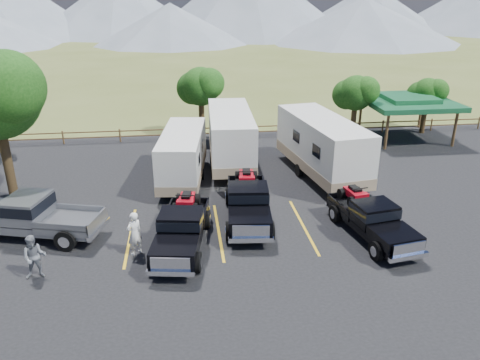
{
  "coord_description": "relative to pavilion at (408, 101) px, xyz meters",
  "views": [
    {
      "loc": [
        -3.38,
        -15.05,
        10.33
      ],
      "look_at": [
        -0.72,
        6.24,
        1.6
      ],
      "focal_mm": 35.0,
      "sensor_mm": 36.0,
      "label": 1
    }
  ],
  "objects": [
    {
      "name": "tree_ne_b",
      "position": [
        1.98,
        1.01,
        0.34
      ],
      "size": [
        2.77,
        2.59,
        4.27
      ],
      "color": "#2F2212",
      "rests_on": "ground"
    },
    {
      "name": "rig_center",
      "position": [
        -13.49,
        -11.95,
        -1.78
      ],
      "size": [
        2.58,
        6.19,
        2.02
      ],
      "rotation": [
        0.0,
        0.0,
        -0.1
      ],
      "color": "black",
      "rests_on": "asphalt_lot"
    },
    {
      "name": "stall_lines",
      "position": [
        -13.0,
        -13.0,
        -2.74
      ],
      "size": [
        12.12,
        5.5,
        0.01
      ],
      "color": "gold",
      "rests_on": "asphalt_lot"
    },
    {
      "name": "person_a",
      "position": [
        -18.6,
        -14.57,
        -1.79
      ],
      "size": [
        0.83,
        0.8,
        1.91
      ],
      "primitive_type": "imported",
      "rotation": [
        0.0,
        0.0,
        3.83
      ],
      "color": "white",
      "rests_on": "asphalt_lot"
    },
    {
      "name": "rig_right",
      "position": [
        -8.27,
        -14.26,
        -1.85
      ],
      "size": [
        2.71,
        5.82,
        1.87
      ],
      "rotation": [
        0.0,
        0.0,
        0.17
      ],
      "color": "black",
      "rests_on": "asphalt_lot"
    },
    {
      "name": "trailer_right",
      "position": [
        -8.44,
        -6.91,
        -0.92
      ],
      "size": [
        3.79,
        10.1,
        3.49
      ],
      "rotation": [
        0.0,
        0.0,
        0.15
      ],
      "color": "white",
      "rests_on": "asphalt_lot"
    },
    {
      "name": "trailer_center",
      "position": [
        -13.5,
        -4.23,
        -0.97
      ],
      "size": [
        2.86,
        9.81,
        3.4
      ],
      "rotation": [
        0.0,
        0.0,
        -0.04
      ],
      "color": "white",
      "rests_on": "asphalt_lot"
    },
    {
      "name": "asphalt_lot",
      "position": [
        -13.0,
        -14.0,
        -2.77
      ],
      "size": [
        44.0,
        34.0,
        0.04
      ],
      "primitive_type": "cube",
      "color": "black",
      "rests_on": "ground"
    },
    {
      "name": "trailer_left",
      "position": [
        -16.5,
        -6.7,
        -1.22
      ],
      "size": [
        3.01,
        8.47,
        2.93
      ],
      "rotation": [
        0.0,
        0.0,
        -0.12
      ],
      "color": "white",
      "rests_on": "asphalt_lot"
    },
    {
      "name": "pavilion",
      "position": [
        0.0,
        0.0,
        0.0
      ],
      "size": [
        6.2,
        6.2,
        3.22
      ],
      "color": "brown",
      "rests_on": "ground"
    },
    {
      "name": "person_b",
      "position": [
        -22.23,
        -15.87,
        -1.85
      ],
      "size": [
        0.94,
        0.78,
        1.79
      ],
      "primitive_type": "imported",
      "rotation": [
        0.0,
        0.0,
        0.12
      ],
      "color": "slate",
      "rests_on": "asphalt_lot"
    },
    {
      "name": "rig_left",
      "position": [
        -16.65,
        -14.17,
        -1.82
      ],
      "size": [
        2.73,
        5.97,
        1.92
      ],
      "rotation": [
        0.0,
        0.0,
        -0.16
      ],
      "color": "black",
      "rests_on": "asphalt_lot"
    },
    {
      "name": "pickup_silver",
      "position": [
        -23.24,
        -12.44,
        -1.75
      ],
      "size": [
        6.72,
        3.68,
        1.92
      ],
      "rotation": [
        0.0,
        0.0,
        -1.84
      ],
      "color": "slate",
      "rests_on": "asphalt_lot"
    },
    {
      "name": "ground",
      "position": [
        -13.0,
        -17.0,
        -2.79
      ],
      "size": [
        320.0,
        320.0,
        0.0
      ],
      "primitive_type": "plane",
      "color": "#515B26",
      "rests_on": "ground"
    },
    {
      "name": "tree_north",
      "position": [
        -15.03,
        2.02,
        1.05
      ],
      "size": [
        3.46,
        3.24,
        5.25
      ],
      "color": "#2F2212",
      "rests_on": "ground"
    },
    {
      "name": "tree_ne_a",
      "position": [
        -4.03,
        0.01,
        0.69
      ],
      "size": [
        3.11,
        2.92,
        4.76
      ],
      "color": "#2F2212",
      "rests_on": "ground"
    },
    {
      "name": "rail_fence",
      "position": [
        -11.0,
        1.5,
        -2.18
      ],
      "size": [
        36.12,
        0.12,
        1.0
      ],
      "color": "brown",
      "rests_on": "ground"
    },
    {
      "name": "mountain_range",
      "position": [
        -20.63,
        88.98,
        5.08
      ],
      "size": [
        209.0,
        71.0,
        20.0
      ],
      "color": "slate",
      "rests_on": "ground"
    }
  ]
}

